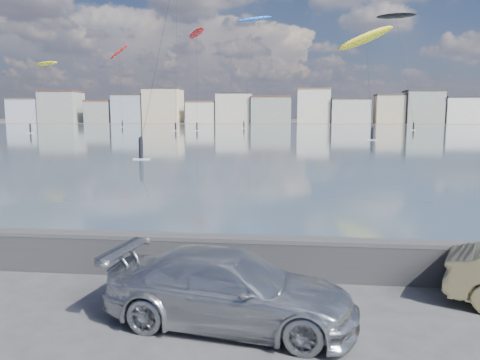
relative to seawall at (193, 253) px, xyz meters
The scene contains 12 objects.
ground 2.76m from the seawall, 90.00° to the right, with size 700.00×700.00×0.00m, color #333335.
bay_water 88.80m from the seawall, 90.00° to the left, with size 500.00×177.00×0.00m, color #3C4C5C.
far_shore_strip 197.30m from the seawall, 90.00° to the left, with size 500.00×60.00×0.00m, color #4C473D.
seawall is the anchor object (origin of this frame).
far_buildings 183.39m from the seawall, 89.59° to the left, with size 240.79×13.26×14.60m.
car_silver 2.79m from the seawall, 63.61° to the right, with size 1.92×4.72×1.37m, color #B1B4B9.
kitesurfer_1 145.89m from the seawall, 111.03° to the left, with size 8.09×11.95×25.91m.
kitesurfer_6 102.51m from the seawall, 120.07° to the left, with size 8.58×12.38×15.25m.
kitesurfer_9 108.02m from the seawall, 101.34° to the left, with size 6.17×11.43×24.30m.
kitesurfer_13 72.82m from the seawall, 78.50° to the left, with size 10.01×12.05×19.15m.
kitesurfer_14 120.27m from the seawall, 76.27° to the left, with size 10.38×13.23×29.22m.
kitesurfer_18 129.53m from the seawall, 93.90° to the left, with size 10.94×13.67×32.07m.
Camera 1 is at (2.33, -8.07, 3.92)m, focal length 35.00 mm.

